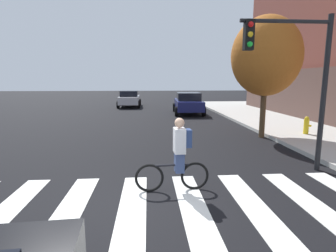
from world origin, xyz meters
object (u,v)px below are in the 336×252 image
Objects in this scene: sedan_mid at (188,103)px; cyclist at (178,155)px; sedan_far at (129,98)px; street_tree_near at (266,56)px; traffic_light_near at (296,67)px; fire_hydrant at (306,125)px.

sedan_mid is 2.73× the size of cyclist.
street_tree_near is at bearing -64.91° from sedan_far.
traffic_light_near is (0.91, -13.15, 2.04)m from sedan_mid.
traffic_light_near is at bearing -103.85° from street_tree_near.
sedan_far is (-4.77, 5.71, -0.03)m from sedan_mid.
cyclist is 7.54m from street_tree_near.
sedan_far is 16.18m from street_tree_near.
sedan_far is 5.68× the size of fire_hydrant.
cyclist is 0.33× the size of street_tree_near.
traffic_light_near is at bearing -86.04° from sedan_mid.
cyclist is (2.42, -20.01, 0.06)m from sedan_far.
street_tree_near is (2.00, -8.74, 2.68)m from sedan_mid.
sedan_mid is 1.06× the size of sedan_far.
sedan_far reaches higher than fire_hydrant.
sedan_far is 2.59× the size of cyclist.
cyclist is 8.36m from fire_hydrant.
cyclist reaches higher than sedan_far.
street_tree_near is (4.35, 5.56, 2.65)m from cyclist.
sedan_mid is 1.11× the size of traffic_light_near.
traffic_light_near is at bearing -125.46° from fire_hydrant.
fire_hydrant is at bearing 40.74° from cyclist.
sedan_far is 0.85× the size of street_tree_near.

